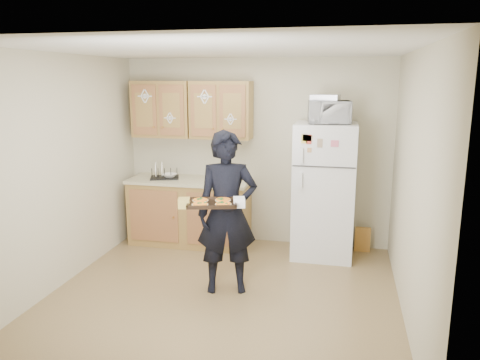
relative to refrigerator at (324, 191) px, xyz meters
name	(u,v)px	position (x,y,z in m)	size (l,w,h in m)	color
floor	(223,296)	(-0.95, -1.43, -0.85)	(3.60, 3.60, 0.00)	brown
ceiling	(221,49)	(-0.95, -1.43, 1.65)	(3.60, 3.60, 0.00)	silver
wall_back	(256,152)	(-0.95, 0.37, 0.40)	(3.60, 0.04, 2.50)	beige
wall_front	(148,239)	(-0.95, -3.23, 0.40)	(3.60, 0.04, 2.50)	beige
wall_left	(60,172)	(-2.75, -1.43, 0.40)	(0.04, 3.60, 2.50)	beige
wall_right	(413,189)	(0.85, -1.43, 0.40)	(0.04, 3.60, 2.50)	beige
refrigerator	(324,191)	(0.00, 0.00, 0.00)	(0.75, 0.70, 1.70)	silver
base_cabinet	(190,213)	(-1.80, 0.05, -0.42)	(1.60, 0.60, 0.86)	olive
countertop	(189,181)	(-1.80, 0.05, 0.03)	(1.64, 0.64, 0.04)	#B2AA89
upper_cab_left	(163,109)	(-2.20, 0.18, 0.98)	(0.80, 0.33, 0.75)	olive
upper_cab_right	(221,110)	(-1.38, 0.18, 0.98)	(0.80, 0.33, 0.75)	olive
cereal_box	(362,239)	(0.52, 0.24, -0.69)	(0.20, 0.07, 0.32)	gold
person	(227,213)	(-0.94, -1.27, 0.01)	(0.63, 0.41, 1.72)	black
baking_tray	(212,204)	(-1.02, -1.55, 0.18)	(0.48, 0.35, 0.04)	black
pizza_front_left	(200,204)	(-1.11, -1.66, 0.20)	(0.16, 0.16, 0.02)	#FFA120
pizza_front_right	(223,204)	(-0.89, -1.60, 0.20)	(0.16, 0.16, 0.02)	#FFA120
pizza_back_left	(200,200)	(-1.15, -1.51, 0.20)	(0.16, 0.16, 0.02)	#FFA120
pizza_back_right	(223,200)	(-0.93, -1.45, 0.20)	(0.16, 0.16, 0.02)	#FFA120
microwave	(329,112)	(0.03, -0.05, 0.99)	(0.49, 0.33, 0.27)	silver
foil_pan	(325,98)	(-0.03, -0.02, 1.16)	(0.33, 0.23, 0.07)	silver
dish_rack	(164,173)	(-2.15, 0.04, 0.13)	(0.38, 0.28, 0.15)	black
bowl	(170,175)	(-2.08, 0.04, 0.09)	(0.20, 0.20, 0.05)	white
soap_bottle	(228,177)	(-1.23, -0.09, 0.14)	(0.08, 0.08, 0.17)	silver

